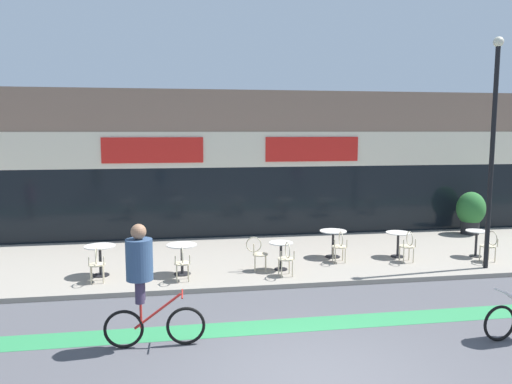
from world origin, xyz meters
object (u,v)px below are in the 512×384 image
object	(u,v)px
bistro_table_4	(398,239)
bistro_table_5	(476,238)
planter_pot	(471,211)
cafe_chair_4_near	(408,244)
cafe_chair_1_near	(182,261)
cafe_chair_5_near	(490,244)
bistro_table_0	(100,254)
bistro_table_2	(281,250)
cafe_chair_2_near	(286,256)
cafe_chair_3_near	(340,244)
cafe_chair_0_near	(97,262)
lamp_post	(493,139)
bistro_table_1	(182,253)
cyclist_0	(143,275)
cafe_chair_2_side	(257,251)
bistro_table_3	(333,238)

from	to	relation	value
bistro_table_4	bistro_table_5	size ratio (longest dim) A/B	0.94
bistro_table_4	planter_pot	world-z (taller)	planter_pot
bistro_table_4	cafe_chair_4_near	xyz separation A→B (m)	(-0.00, -0.63, -0.00)
cafe_chair_1_near	cafe_chair_5_near	size ratio (longest dim) A/B	1.00
bistro_table_0	cafe_chair_1_near	bearing A→B (deg)	-22.42
bistro_table_2	bistro_table_4	bearing A→B (deg)	11.89
cafe_chair_1_near	cafe_chair_2_near	size ratio (longest dim) A/B	1.00
cafe_chair_3_near	cafe_chair_4_near	bearing A→B (deg)	-93.37
cafe_chair_0_near	cafe_chair_5_near	bearing A→B (deg)	-93.70
bistro_table_4	planter_pot	distance (m)	4.75
bistro_table_2	lamp_post	xyz separation A→B (m)	(5.44, -0.71, 2.89)
cafe_chair_2_near	cafe_chair_0_near	bearing A→B (deg)	84.17
bistro_table_1	cyclist_0	xyz separation A→B (m)	(-0.72, -3.97, 0.61)
bistro_table_0	bistro_table_2	xyz separation A→B (m)	(4.60, -0.22, -0.04)
cafe_chair_2_near	cafe_chair_3_near	distance (m)	2.04
cafe_chair_1_near	cafe_chair_4_near	xyz separation A→B (m)	(6.20, 0.76, 0.00)
cafe_chair_1_near	bistro_table_1	bearing A→B (deg)	-0.74
bistro_table_2	planter_pot	bearing A→B (deg)	24.02
planter_pot	bistro_table_0	bearing A→B (deg)	-165.45
bistro_table_1	lamp_post	distance (m)	8.53
bistro_table_5	cafe_chair_0_near	xyz separation A→B (m)	(-10.48, -0.84, -0.02)
cafe_chair_1_near	lamp_post	world-z (taller)	lamp_post
cafe_chair_4_near	bistro_table_1	bearing A→B (deg)	93.68
cafe_chair_2_side	cafe_chair_5_near	xyz separation A→B (m)	(6.51, -0.21, 0.00)
cafe_chair_1_near	cyclist_0	xyz separation A→B (m)	(-0.72, -3.34, 0.65)
cafe_chair_5_near	planter_pot	distance (m)	3.96
cafe_chair_0_near	lamp_post	xyz separation A→B (m)	(10.04, -0.30, 2.90)
bistro_table_3	cafe_chair_2_side	bearing A→B (deg)	-156.59
cafe_chair_2_side	cafe_chair_3_near	xyz separation A→B (m)	(2.38, 0.41, 0.00)
bistro_table_1	bistro_table_3	bearing A→B (deg)	13.54
bistro_table_4	lamp_post	bearing A→B (deg)	-39.13
bistro_table_0	bistro_table_2	world-z (taller)	bistro_table_0
bistro_table_3	cafe_chair_1_near	bearing A→B (deg)	-158.93
bistro_table_2	cafe_chair_2_side	size ratio (longest dim) A/B	0.82
bistro_table_1	cafe_chair_3_near	distance (m)	4.35
cafe_chair_4_near	cyclist_0	world-z (taller)	cyclist_0
bistro_table_1	cyclist_0	distance (m)	4.08
cafe_chair_1_near	cafe_chair_3_near	world-z (taller)	same
bistro_table_2	bistro_table_5	bearing A→B (deg)	4.19
planter_pot	lamp_post	distance (m)	5.29
cafe_chair_3_near	cyclist_0	world-z (taller)	cyclist_0
cafe_chair_1_near	cafe_chair_4_near	bearing A→B (deg)	-83.83
planter_pot	cafe_chair_3_near	bearing A→B (deg)	-153.06
bistro_table_0	cafe_chair_2_side	xyz separation A→B (m)	(3.98, -0.20, -0.04)
bistro_table_0	cafe_chair_5_near	bearing A→B (deg)	-2.24
cafe_chair_3_near	cyclist_0	size ratio (longest dim) A/B	0.41
bistro_table_2	bistro_table_4	size ratio (longest dim) A/B	1.02
bistro_table_3	bistro_table_5	world-z (taller)	bistro_table_3
planter_pot	cafe_chair_4_near	bearing A→B (deg)	-140.66
bistro_table_2	cafe_chair_2_near	bearing A→B (deg)	-89.62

